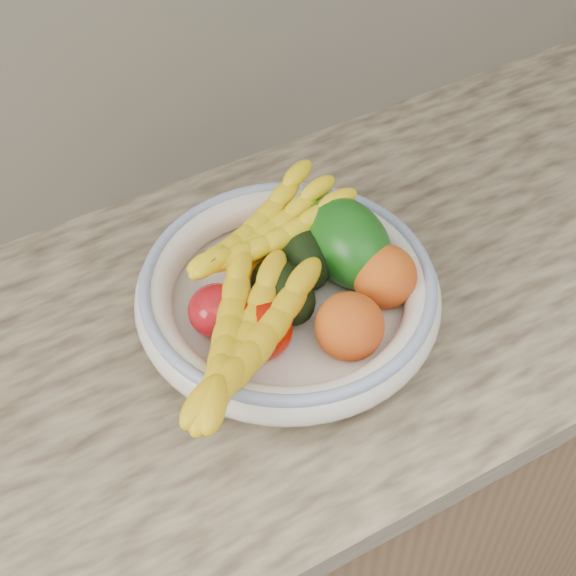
{
  "coord_description": "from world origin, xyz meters",
  "views": [
    {
      "loc": [
        -0.36,
        1.02,
        1.79
      ],
      "look_at": [
        0.0,
        1.66,
        0.96
      ],
      "focal_mm": 55.0,
      "sensor_mm": 36.0,
      "label": 1
    }
  ],
  "objects_px": {
    "banana_bunch_front": "(242,345)",
    "green_mango": "(347,242)",
    "banana_bunch_back": "(266,236)",
    "fruit_bowl": "(288,294)"
  },
  "relations": [
    {
      "from": "fruit_bowl",
      "to": "green_mango",
      "type": "bearing_deg",
      "value": 10.98
    },
    {
      "from": "green_mango",
      "to": "banana_bunch_back",
      "type": "distance_m",
      "value": 0.11
    },
    {
      "from": "banana_bunch_back",
      "to": "banana_bunch_front",
      "type": "height_order",
      "value": "banana_bunch_back"
    },
    {
      "from": "fruit_bowl",
      "to": "banana_bunch_front",
      "type": "distance_m",
      "value": 0.13
    },
    {
      "from": "green_mango",
      "to": "banana_bunch_back",
      "type": "relative_size",
      "value": 0.56
    },
    {
      "from": "fruit_bowl",
      "to": "banana_bunch_back",
      "type": "relative_size",
      "value": 1.46
    },
    {
      "from": "green_mango",
      "to": "fruit_bowl",
      "type": "bearing_deg",
      "value": -171.64
    },
    {
      "from": "fruit_bowl",
      "to": "green_mango",
      "type": "distance_m",
      "value": 0.1
    },
    {
      "from": "banana_bunch_back",
      "to": "fruit_bowl",
      "type": "bearing_deg",
      "value": -111.38
    },
    {
      "from": "banana_bunch_front",
      "to": "green_mango",
      "type": "bearing_deg",
      "value": -19.58
    }
  ]
}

